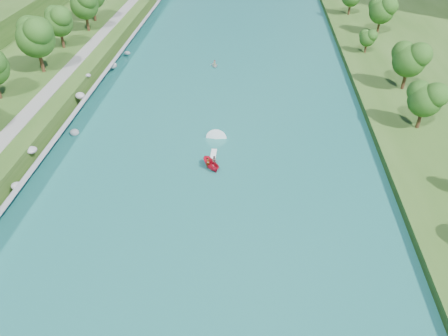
{
  "coord_description": "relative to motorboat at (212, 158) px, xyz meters",
  "views": [
    {
      "loc": [
        6.88,
        -43.07,
        39.68
      ],
      "look_at": [
        2.79,
        9.17,
        2.5
      ],
      "focal_mm": 35.0,
      "sensor_mm": 36.0,
      "label": 1
    }
  ],
  "objects": [
    {
      "name": "motorboat",
      "position": [
        0.0,
        0.0,
        0.0
      ],
      "size": [
        3.6,
        18.78,
        2.15
      ],
      "rotation": [
        0.0,
        0.0,
        3.77
      ],
      "color": "red",
      "rests_on": "river_water"
    },
    {
      "name": "ground",
      "position": [
        -0.5,
        -14.14,
        -0.73
      ],
      "size": [
        260.0,
        260.0,
        0.0
      ],
      "primitive_type": "plane",
      "color": "#2D5119",
      "rests_on": "ground"
    },
    {
      "name": "river_water",
      "position": [
        -0.5,
        5.86,
        -0.68
      ],
      "size": [
        55.0,
        240.0,
        0.1
      ],
      "primitive_type": "cube",
      "color": "#1B6761",
      "rests_on": "ground"
    },
    {
      "name": "trees_east",
      "position": [
        36.42,
        26.43,
        5.93
      ],
      "size": [
        11.71,
        138.0,
        11.47
      ],
      "color": "#164612",
      "rests_on": "berm_east"
    },
    {
      "name": "raft",
      "position": [
        -3.4,
        39.33,
        -0.3
      ],
      "size": [
        2.54,
        3.06,
        1.5
      ],
      "rotation": [
        0.0,
        0.0,
        0.28
      ],
      "color": "#979A9F",
      "rests_on": "river_water"
    },
    {
      "name": "riverside_path",
      "position": [
        -33.0,
        5.86,
        2.82
      ],
      "size": [
        3.0,
        200.0,
        0.1
      ],
      "primitive_type": "cube",
      "color": "gray",
      "rests_on": "berm_west"
    },
    {
      "name": "riprap_bank",
      "position": [
        -26.36,
        5.01,
        1.08
      ],
      "size": [
        4.79,
        236.0,
        4.41
      ],
      "color": "slate",
      "rests_on": "ground"
    }
  ]
}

